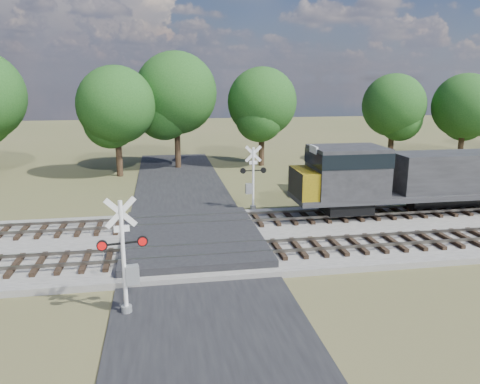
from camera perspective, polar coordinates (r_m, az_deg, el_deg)
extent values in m
plane|color=#494E29|center=(24.27, -5.74, -6.71)|extent=(160.00, 160.00, 0.00)
cube|color=gray|center=(27.17, 15.77, -4.60)|extent=(140.00, 10.00, 0.30)
cube|color=black|center=(24.26, -5.74, -6.63)|extent=(7.00, 60.00, 0.08)
cube|color=#262628|center=(24.64, -5.84, -5.63)|extent=(7.00, 9.00, 0.62)
cube|color=black|center=(22.48, -0.26, -7.27)|extent=(44.00, 2.60, 0.18)
cube|color=#5C564E|center=(24.35, 19.05, -5.97)|extent=(140.00, 0.08, 0.15)
cube|color=#5C564E|center=(25.54, 17.53, -4.94)|extent=(140.00, 0.08, 0.15)
cube|color=black|center=(27.16, -2.00, -3.55)|extent=(44.00, 2.60, 0.18)
cube|color=#5C564E|center=(28.60, 14.32, -2.75)|extent=(140.00, 0.08, 0.15)
cube|color=#5C564E|center=(29.86, 13.21, -1.99)|extent=(140.00, 0.08, 0.15)
cylinder|color=silver|center=(17.36, -14.01, -7.92)|extent=(0.15, 0.15, 4.31)
cylinder|color=gray|center=(18.18, -13.64, -13.78)|extent=(0.39, 0.39, 0.32)
cube|color=silver|center=(16.82, -14.35, -2.44)|extent=(1.12, 0.23, 1.13)
cube|color=silver|center=(16.82, -14.35, -2.44)|extent=(1.12, 0.23, 1.13)
cube|color=silver|center=(16.99, -14.23, -4.36)|extent=(0.54, 0.12, 0.24)
cube|color=black|center=(17.16, -14.13, -6.08)|extent=(1.71, 0.35, 0.06)
cylinder|color=red|center=(17.12, -16.47, -6.27)|extent=(0.40, 0.17, 0.39)
cylinder|color=red|center=(17.22, -11.80, -5.87)|extent=(0.40, 0.17, 0.39)
cube|color=gray|center=(17.63, -13.01, -9.80)|extent=(0.53, 0.40, 0.70)
cylinder|color=silver|center=(30.34, 1.62, 1.58)|extent=(0.15, 0.15, 4.15)
cylinder|color=gray|center=(30.79, 1.59, -1.92)|extent=(0.37, 0.37, 0.31)
cube|color=silver|center=(30.03, 1.64, 4.68)|extent=(1.09, 0.06, 1.09)
cube|color=silver|center=(30.03, 1.64, 4.68)|extent=(1.09, 0.06, 1.09)
cube|color=silver|center=(30.13, 1.63, 3.60)|extent=(0.52, 0.04, 0.23)
cube|color=black|center=(30.22, 1.63, 2.64)|extent=(1.66, 0.09, 0.06)
cylinder|color=red|center=(30.35, 2.88, 2.67)|extent=(0.38, 0.11, 0.37)
cylinder|color=red|center=(30.11, 0.36, 2.60)|extent=(0.38, 0.11, 0.37)
cube|color=gray|center=(30.43, 1.13, 0.42)|extent=(0.47, 0.32, 0.67)
cube|color=#44261D|center=(35.79, 13.09, 2.08)|extent=(4.44, 4.44, 2.92)
cube|color=#2C2C2F|center=(35.52, 13.23, 4.55)|extent=(4.89, 4.89, 0.21)
cylinder|color=black|center=(42.52, -14.57, 5.07)|extent=(0.56, 0.56, 4.79)
sphere|color=#163D13|center=(42.15, -14.89, 10.22)|extent=(6.70, 6.70, 6.70)
cylinder|color=black|center=(45.32, -7.64, 6.33)|extent=(0.56, 0.56, 5.48)
sphere|color=#163D13|center=(44.98, -7.81, 11.87)|extent=(7.67, 7.67, 7.67)
cylinder|color=black|center=(46.41, 2.64, 6.18)|extent=(0.56, 0.56, 4.79)
sphere|color=#163D13|center=(46.07, 2.69, 10.90)|extent=(6.70, 6.70, 6.70)
cylinder|color=black|center=(50.27, 17.93, 5.93)|extent=(0.56, 0.56, 4.48)
sphere|color=#163D13|center=(49.96, 18.24, 10.00)|extent=(6.27, 6.27, 6.27)
cylinder|color=black|center=(51.62, 25.36, 5.47)|extent=(0.56, 0.56, 4.49)
sphere|color=#163D13|center=(51.31, 25.77, 9.44)|extent=(6.28, 6.28, 6.28)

